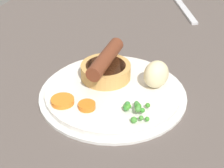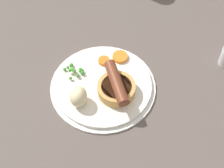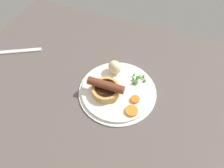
# 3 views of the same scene
# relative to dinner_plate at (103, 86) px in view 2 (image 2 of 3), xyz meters

# --- Properties ---
(dining_table) EXTENTS (1.10, 0.80, 0.03)m
(dining_table) POSITION_rel_dinner_plate_xyz_m (-0.02, -0.02, -0.02)
(dining_table) COLOR #564C47
(dining_table) RESTS_ON ground
(dinner_plate) EXTENTS (0.25, 0.25, 0.01)m
(dinner_plate) POSITION_rel_dinner_plate_xyz_m (0.00, 0.00, 0.00)
(dinner_plate) COLOR silver
(dinner_plate) RESTS_ON dining_table
(sausage_pudding) EXTENTS (0.12, 0.09, 0.05)m
(sausage_pudding) POSITION_rel_dinner_plate_xyz_m (-0.03, -0.02, 0.03)
(sausage_pudding) COLOR tan
(sausage_pudding) RESTS_ON dinner_plate
(pea_pile) EXTENTS (0.05, 0.05, 0.02)m
(pea_pile) POSITION_rel_dinner_plate_xyz_m (0.05, 0.06, 0.02)
(pea_pile) COLOR #43932E
(pea_pile) RESTS_ON dinner_plate
(potato_chunk_0) EXTENTS (0.06, 0.05, 0.05)m
(potato_chunk_0) POSITION_rel_dinner_plate_xyz_m (-0.03, 0.07, 0.03)
(potato_chunk_0) COLOR beige
(potato_chunk_0) RESTS_ON dinner_plate
(carrot_slice_0) EXTENTS (0.04, 0.04, 0.01)m
(carrot_slice_0) POSITION_rel_dinner_plate_xyz_m (0.06, -0.02, 0.01)
(carrot_slice_0) COLOR orange
(carrot_slice_0) RESTS_ON dinner_plate
(carrot_slice_1) EXTENTS (0.05, 0.05, 0.01)m
(carrot_slice_1) POSITION_rel_dinner_plate_xyz_m (0.07, -0.06, 0.01)
(carrot_slice_1) COLOR orange
(carrot_slice_1) RESTS_ON dinner_plate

